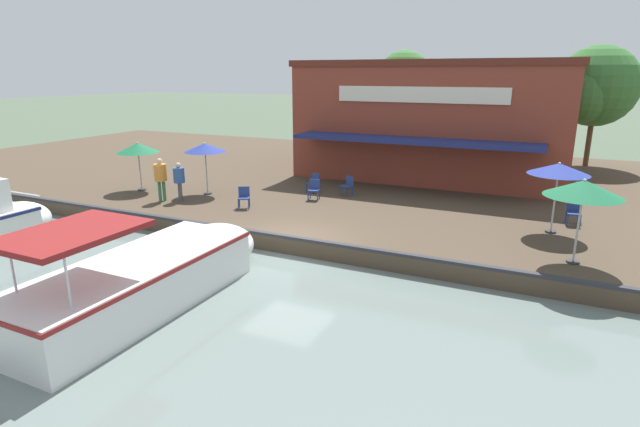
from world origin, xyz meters
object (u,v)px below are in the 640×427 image
object	(u,v)px
patio_umbrella_far_corner	(205,148)
tree_downstream_bank	(401,79)
patio_umbrella_back_row	(559,169)
cafe_chair_far_corner_seat	(314,189)
patio_umbrella_by_entrance	(138,148)
patio_umbrella_near_quay_edge	(584,189)
cafe_chair_beside_entrance	(244,196)
cafe_chair_mid_patio	(574,212)
motorboat_fourth_along	(156,272)
tree_upstream_bank	(593,88)
person_mid_patio	(179,177)
cafe_chair_facing_river	(314,182)
waterfront_restaurant	(438,118)
person_near_entrance	(160,174)
cafe_chair_back_row_seat	(347,185)

from	to	relation	value
patio_umbrella_far_corner	tree_downstream_bank	distance (m)	15.82
patio_umbrella_far_corner	patio_umbrella_back_row	size ratio (longest dim) A/B	0.96
cafe_chair_far_corner_seat	patio_umbrella_far_corner	bearing A→B (deg)	-76.94
patio_umbrella_by_entrance	patio_umbrella_near_quay_edge	distance (m)	17.82
cafe_chair_beside_entrance	patio_umbrella_by_entrance	bearing A→B (deg)	-95.99
cafe_chair_mid_patio	cafe_chair_far_corner_seat	size ratio (longest dim) A/B	1.00
cafe_chair_beside_entrance	motorboat_fourth_along	xyz separation A→B (m)	(6.97, 1.88, -0.29)
cafe_chair_mid_patio	tree_upstream_bank	distance (m)	13.63
motorboat_fourth_along	person_mid_patio	bearing A→B (deg)	-144.04
tree_upstream_bank	cafe_chair_facing_river	bearing A→B (deg)	-41.92
tree_downstream_bank	patio_umbrella_back_row	bearing A→B (deg)	33.48
patio_umbrella_far_corner	cafe_chair_mid_patio	size ratio (longest dim) A/B	2.70
cafe_chair_mid_patio	person_mid_patio	xyz separation A→B (m)	(3.21, -14.84, 0.53)
waterfront_restaurant	person_mid_patio	bearing A→B (deg)	-37.27
patio_umbrella_by_entrance	person_mid_patio	xyz separation A→B (m)	(0.79, 2.93, -0.94)
patio_umbrella_back_row	tree_upstream_bank	distance (m)	14.58
cafe_chair_mid_patio	person_near_entrance	bearing A→B (deg)	-77.11
cafe_chair_beside_entrance	patio_umbrella_near_quay_edge	bearing A→B (deg)	84.91
person_near_entrance	cafe_chair_facing_river	bearing A→B (deg)	129.41
patio_umbrella_back_row	patio_umbrella_near_quay_edge	distance (m)	2.86
cafe_chair_beside_entrance	tree_upstream_bank	bearing A→B (deg)	142.17
patio_umbrella_far_corner	motorboat_fourth_along	size ratio (longest dim) A/B	0.29
cafe_chair_beside_entrance	person_near_entrance	world-z (taller)	person_near_entrance
patio_umbrella_far_corner	cafe_chair_back_row_seat	distance (m)	6.40
person_mid_patio	cafe_chair_beside_entrance	bearing A→B (deg)	93.07
patio_umbrella_by_entrance	tree_upstream_bank	size ratio (longest dim) A/B	0.33
patio_umbrella_back_row	cafe_chair_mid_patio	bearing A→B (deg)	152.98
cafe_chair_back_row_seat	tree_upstream_bank	xyz separation A→B (m)	(-12.36, 9.59, 3.88)
patio_umbrella_far_corner	person_mid_patio	size ratio (longest dim) A/B	1.42
patio_umbrella_back_row	cafe_chair_far_corner_seat	world-z (taller)	patio_umbrella_back_row
motorboat_fourth_along	cafe_chair_mid_patio	bearing A→B (deg)	135.32
cafe_chair_mid_patio	person_mid_patio	world-z (taller)	person_mid_patio
patio_umbrella_near_quay_edge	tree_upstream_bank	bearing A→B (deg)	177.51
patio_umbrella_far_corner	tree_downstream_bank	size ratio (longest dim) A/B	0.35
patio_umbrella_back_row	motorboat_fourth_along	world-z (taller)	patio_umbrella_back_row
person_near_entrance	motorboat_fourth_along	bearing A→B (deg)	40.94
patio_umbrella_near_quay_edge	cafe_chair_mid_patio	bearing A→B (deg)	179.58
person_near_entrance	person_mid_patio	bearing A→B (deg)	117.13
cafe_chair_back_row_seat	person_mid_patio	size ratio (longest dim) A/B	0.52
cafe_chair_mid_patio	cafe_chair_facing_river	world-z (taller)	same
patio_umbrella_by_entrance	cafe_chair_beside_entrance	xyz separation A→B (m)	(0.63, 5.99, -1.47)
patio_umbrella_back_row	tree_downstream_bank	world-z (taller)	tree_downstream_bank
motorboat_fourth_along	tree_upstream_bank	size ratio (longest dim) A/B	1.16
patio_umbrella_by_entrance	cafe_chair_back_row_seat	xyz separation A→B (m)	(-3.10, 8.90, -1.47)
person_near_entrance	tree_upstream_bank	bearing A→B (deg)	135.65
patio_umbrella_back_row	motorboat_fourth_along	bearing A→B (deg)	-46.67
patio_umbrella_by_entrance	tree_upstream_bank	xyz separation A→B (m)	(-15.47, 18.49, 2.41)
cafe_chair_far_corner_seat	person_near_entrance	size ratio (longest dim) A/B	0.47
cafe_chair_far_corner_seat	tree_upstream_bank	bearing A→B (deg)	142.29
cafe_chair_back_row_seat	motorboat_fourth_along	xyz separation A→B (m)	(10.70, -1.03, -0.29)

